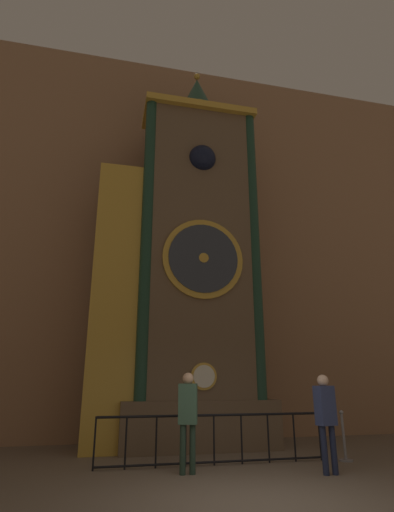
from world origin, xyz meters
The scene contains 7 objects.
ground_plane centered at (0.00, 0.00, 0.00)m, with size 28.00×28.00×0.00m, color brown.
cathedral_back_wall centered at (-0.09, 6.30, 6.21)m, with size 24.00×0.32×12.44m.
clock_tower centered at (-0.21, 4.80, 4.66)m, with size 4.71×1.83×11.16m.
railing_fence centered at (0.06, 2.79, 0.52)m, with size 4.67×0.05×0.94m.
visitor_near centered at (-0.61, 2.12, 1.04)m, with size 0.39×0.31×1.73m.
visitor_far centered at (1.85, 1.53, 1.02)m, with size 0.38×0.29×1.70m.
stanchion_post centered at (2.83, 2.61, 0.32)m, with size 0.28×0.28×0.98m.
Camera 1 is at (-2.20, -5.59, 1.60)m, focal length 28.00 mm.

